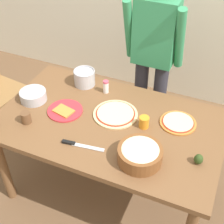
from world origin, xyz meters
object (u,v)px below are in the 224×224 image
Objects in this scene: mixing_bowl_steel at (34,95)px; pizza_raw_on_board at (115,114)px; steel_pot at (84,77)px; salt_shaker at (106,87)px; chef_knife at (78,145)px; cup_small_brown at (26,118)px; dining_table at (109,131)px; pizza_cooked_on_tray at (178,122)px; avocado at (199,159)px; person_cook at (154,52)px; popcorn_bowl at (140,153)px; cup_orange at (144,122)px; plate_with_slice at (65,111)px.

pizza_raw_on_board is at bearing 7.14° from mixing_bowl_steel.
steel_pot is (0.26, 0.34, 0.03)m from mixing_bowl_steel.
chef_knife is (0.07, -0.61, -0.05)m from salt_shaker.
cup_small_brown is (-0.55, -0.32, 0.03)m from pizza_raw_on_board.
dining_table is 6.23× the size of pizza_cooked_on_tray.
cup_small_brown is at bearing -175.17° from avocado.
popcorn_bowl is (0.24, -1.01, -0.12)m from person_cook.
popcorn_bowl is 0.85m from cup_small_brown.
person_cook is 1.08m from chef_knife.
avocado is (0.34, 0.12, -0.03)m from popcorn_bowl.
pizza_cooked_on_tray is at bearing -11.71° from steel_pot.
pizza_raw_on_board is at bearing 131.91° from popcorn_bowl.
salt_shaker is (-0.24, -0.44, -0.13)m from person_cook.
dining_table is 18.82× the size of cup_orange.
mixing_bowl_steel is at bearing 112.22° from cup_small_brown.
salt_shaker is at bearing 62.04° from plate_with_slice.
pizza_raw_on_board is at bearing -95.34° from person_cook.
pizza_raw_on_board is 3.83× the size of cup_orange.
cup_small_brown is (-0.17, -0.58, -0.02)m from steel_pot.
person_cook is 1.08m from avocado.
cup_orange reaches higher than dining_table.
mixing_bowl_steel is at bearing -172.86° from pizza_raw_on_board.
plate_with_slice is (-0.80, -0.20, -0.00)m from pizza_cooked_on_tray.
avocado is (0.66, -0.14, 0.13)m from dining_table.
mixing_bowl_steel is at bearing 173.79° from avocado.
pizza_cooked_on_tray is 1.48× the size of steel_pot.
pizza_raw_on_board is at bearing -51.94° from salt_shaker.
popcorn_bowl is at bearing -160.38° from avocado.
chef_knife is (0.44, -0.06, -0.04)m from cup_small_brown.
pizza_cooked_on_tray is 0.45m from popcorn_bowl.
pizza_cooked_on_tray reaches higher than chef_knife.
plate_with_slice reaches higher than pizza_cooked_on_tray.
pizza_raw_on_board is 0.24m from cup_orange.
cup_orange is at bearing 2.72° from mixing_bowl_steel.
pizza_raw_on_board is at bearing 74.19° from chef_knife.
salt_shaker reaches higher than pizza_raw_on_board.
cup_orange is (0.24, 0.05, 0.13)m from dining_table.
pizza_raw_on_board is 0.65m from mixing_bowl_steel.
popcorn_bowl is 3.29× the size of cup_small_brown.
mixing_bowl_steel is 0.69× the size of chef_knife.
dining_table is at bearing 23.88° from cup_small_brown.
person_cook is 19.06× the size of cup_orange.
person_cook is 1.04m from mixing_bowl_steel.
person_cook reaches higher than pizza_cooked_on_tray.
pizza_cooked_on_tray is at bearing 14.07° from plate_with_slice.
cup_small_brown is (0.10, -0.24, 0.00)m from mixing_bowl_steel.
popcorn_bowl is at bearing -76.45° from person_cook.
pizza_cooked_on_tray is 0.99× the size of plate_with_slice.
cup_orange is at bearing 156.32° from avocado.
plate_with_slice reaches higher than chef_knife.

